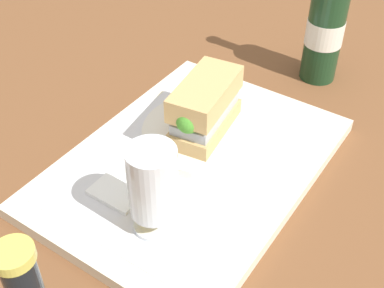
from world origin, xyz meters
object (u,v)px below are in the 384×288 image
Objects in this scene: beer_glass at (153,186)px; plate at (205,133)px; second_bottle at (326,25)px; sandwich at (204,108)px.

plate is at bearing -166.15° from beer_glass.
beer_glass is at bearing -2.13° from second_bottle.
sandwich is 0.52× the size of second_bottle.
plate is 1.38× the size of sandwich.
plate is 0.05m from sandwich.
sandwich is at bearing 8.25° from plate.
sandwich is 0.18m from beer_glass.
beer_glass reaches higher than sandwich.
second_bottle is at bearing 177.87° from beer_glass.
sandwich is 0.29m from second_bottle.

